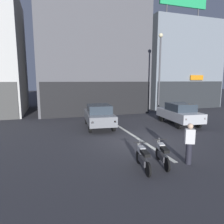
# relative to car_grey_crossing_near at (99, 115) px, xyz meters

# --- Properties ---
(ground_plane) EXTENTS (120.00, 120.00, 0.00)m
(ground_plane) POSITION_rel_car_grey_crossing_near_xyz_m (1.45, -3.99, -0.89)
(ground_plane) COLOR #333338
(lane_centre_line) EXTENTS (0.20, 18.00, 0.01)m
(lane_centre_line) POSITION_rel_car_grey_crossing_near_xyz_m (1.45, 2.01, -0.88)
(lane_centre_line) COLOR silver
(lane_centre_line) RESTS_ON ground
(building_mid_block) EXTENTS (10.86, 9.98, 20.64)m
(building_mid_block) POSITION_rel_car_grey_crossing_near_xyz_m (1.19, 9.54, 9.42)
(building_mid_block) COLOR #56565B
(building_mid_block) RESTS_ON ground
(building_far_right) EXTENTS (9.25, 7.63, 10.38)m
(building_far_right) POSITION_rel_car_grey_crossing_near_xyz_m (12.54, 9.53, 4.29)
(building_far_right) COLOR gray
(building_far_right) RESTS_ON ground
(car_grey_crossing_near) EXTENTS (2.17, 4.26, 1.64)m
(car_grey_crossing_near) POSITION_rel_car_grey_crossing_near_xyz_m (0.00, 0.00, 0.00)
(car_grey_crossing_near) COLOR black
(car_grey_crossing_near) RESTS_ON ground
(car_silver_parked_kerbside) EXTENTS (2.16, 4.26, 1.64)m
(car_silver_parked_kerbside) POSITION_rel_car_grey_crossing_near_xyz_m (6.00, -0.97, 0.00)
(car_silver_parked_kerbside) COLOR black
(car_silver_parked_kerbside) RESTS_ON ground
(street_lamp) EXTENTS (0.36, 0.36, 7.16)m
(street_lamp) POSITION_rel_car_grey_crossing_near_xyz_m (5.71, 1.57, 3.44)
(street_lamp) COLOR #47474C
(street_lamp) RESTS_ON ground
(motorcycle_silver_row_leftmost) EXTENTS (0.55, 1.66, 0.98)m
(motorcycle_silver_row_leftmost) POSITION_rel_car_grey_crossing_near_xyz_m (-0.13, -7.11, -0.43)
(motorcycle_silver_row_leftmost) COLOR black
(motorcycle_silver_row_leftmost) RESTS_ON ground
(motorcycle_white_row_left_mid) EXTENTS (0.60, 1.63, 0.98)m
(motorcycle_white_row_left_mid) POSITION_rel_car_grey_crossing_near_xyz_m (0.78, -6.99, -0.43)
(motorcycle_white_row_left_mid) COLOR black
(motorcycle_white_row_left_mid) RESTS_ON ground
(person_by_motorcycles) EXTENTS (0.42, 0.35, 1.67)m
(person_by_motorcycles) POSITION_rel_car_grey_crossing_near_xyz_m (1.83, -7.24, -0.03)
(person_by_motorcycles) COLOR #23232D
(person_by_motorcycles) RESTS_ON ground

